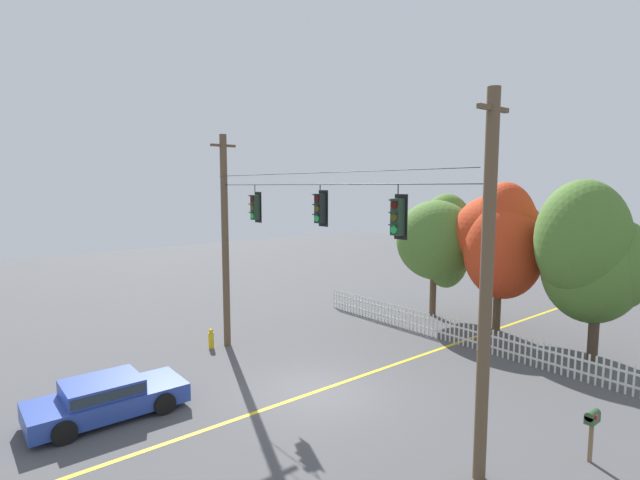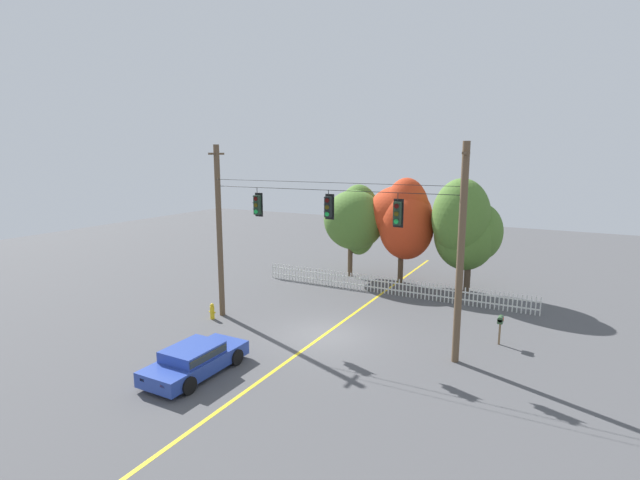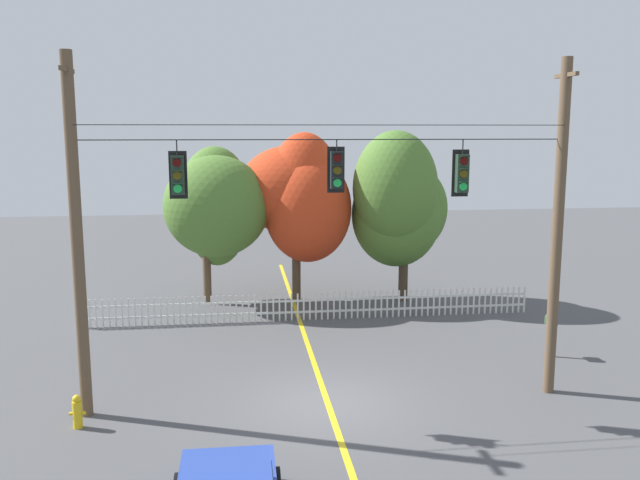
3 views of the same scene
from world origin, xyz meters
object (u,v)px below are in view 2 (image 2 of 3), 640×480
(traffic_signal_northbound_secondary, at_px, (328,207))
(traffic_signal_northbound_primary, at_px, (397,213))
(traffic_signal_southbound_primary, at_px, (257,205))
(fire_hydrant, at_px, (212,311))
(roadside_mailbox, at_px, (500,321))
(autumn_maple_near_fence, at_px, (356,219))
(parked_car, at_px, (195,359))
(autumn_maple_mid, at_px, (404,218))
(autumn_oak_far_east, at_px, (466,227))

(traffic_signal_northbound_secondary, xyz_separation_m, traffic_signal_northbound_primary, (3.18, 0.00, -0.11))
(traffic_signal_southbound_primary, relative_size, fire_hydrant, 1.71)
(traffic_signal_northbound_primary, relative_size, roadside_mailbox, 1.10)
(autumn_maple_near_fence, height_order, parked_car, autumn_maple_near_fence)
(traffic_signal_southbound_primary, xyz_separation_m, traffic_signal_northbound_secondary, (3.83, -0.00, 0.09))
(autumn_maple_mid, bearing_deg, traffic_signal_southbound_primary, -110.62)
(autumn_oak_far_east, height_order, fire_hydrant, autumn_oak_far_east)
(autumn_maple_mid, relative_size, autumn_oak_far_east, 0.99)
(autumn_oak_far_east, xyz_separation_m, fire_hydrant, (-10.38, -10.72, -3.66))
(traffic_signal_northbound_primary, bearing_deg, traffic_signal_southbound_primary, -180.00)
(autumn_maple_near_fence, distance_m, autumn_oak_far_east, 7.34)
(traffic_signal_northbound_primary, xyz_separation_m, parked_car, (-5.92, -5.82, -5.30))
(autumn_maple_mid, height_order, fire_hydrant, autumn_maple_mid)
(traffic_signal_northbound_primary, distance_m, roadside_mailbox, 6.80)
(traffic_signal_northbound_secondary, height_order, autumn_oak_far_east, autumn_oak_far_east)
(traffic_signal_southbound_primary, xyz_separation_m, parked_car, (1.09, -5.82, -5.32))
(traffic_signal_northbound_primary, relative_size, autumn_maple_mid, 0.21)
(autumn_maple_mid, height_order, parked_car, autumn_maple_mid)
(fire_hydrant, bearing_deg, traffic_signal_northbound_primary, 4.38)
(autumn_maple_mid, distance_m, autumn_oak_far_east, 4.02)
(autumn_oak_far_east, xyz_separation_m, roadside_mailbox, (3.05, -7.31, -3.00))
(autumn_maple_mid, xyz_separation_m, parked_car, (-2.83, -16.23, -3.70))
(traffic_signal_northbound_secondary, xyz_separation_m, roadside_mailbox, (7.14, 2.68, -4.95))
(fire_hydrant, bearing_deg, traffic_signal_northbound_secondary, 6.58)
(autumn_maple_mid, relative_size, roadside_mailbox, 5.25)
(traffic_signal_northbound_secondary, height_order, fire_hydrant, traffic_signal_northbound_secondary)
(traffic_signal_southbound_primary, relative_size, roadside_mailbox, 1.07)
(autumn_oak_far_east, bearing_deg, traffic_signal_northbound_secondary, -112.24)
(autumn_maple_near_fence, relative_size, roadside_mailbox, 4.83)
(parked_car, height_order, fire_hydrant, parked_car)
(roadside_mailbox, bearing_deg, traffic_signal_southbound_primary, -166.27)
(parked_car, bearing_deg, autumn_maple_near_fence, 91.77)
(traffic_signal_northbound_primary, height_order, fire_hydrant, traffic_signal_northbound_primary)
(traffic_signal_northbound_secondary, xyz_separation_m, autumn_maple_mid, (0.09, 10.42, -1.71))
(autumn_maple_near_fence, xyz_separation_m, parked_car, (0.50, -16.30, -3.42))
(autumn_maple_near_fence, xyz_separation_m, fire_hydrant, (-3.05, -11.21, -3.62))
(autumn_maple_near_fence, bearing_deg, autumn_maple_mid, -1.19)
(traffic_signal_northbound_secondary, relative_size, autumn_maple_near_fence, 0.21)
(traffic_signal_northbound_primary, bearing_deg, parked_car, -135.51)
(traffic_signal_northbound_primary, xyz_separation_m, autumn_maple_mid, (-3.09, 10.42, -1.60))
(autumn_oak_far_east, distance_m, parked_car, 17.56)
(parked_car, bearing_deg, traffic_signal_northbound_secondary, 64.81)
(traffic_signal_northbound_secondary, bearing_deg, traffic_signal_northbound_primary, 0.01)
(traffic_signal_northbound_secondary, relative_size, fire_hydrant, 1.59)
(fire_hydrant, bearing_deg, parked_car, -55.05)
(traffic_signal_northbound_secondary, bearing_deg, autumn_maple_mid, 89.50)
(traffic_signal_northbound_secondary, distance_m, traffic_signal_northbound_primary, 3.19)
(autumn_maple_near_fence, bearing_deg, traffic_signal_southbound_primary, -93.22)
(traffic_signal_northbound_primary, relative_size, autumn_oak_far_east, 0.21)
(autumn_maple_near_fence, bearing_deg, autumn_oak_far_east, -3.85)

